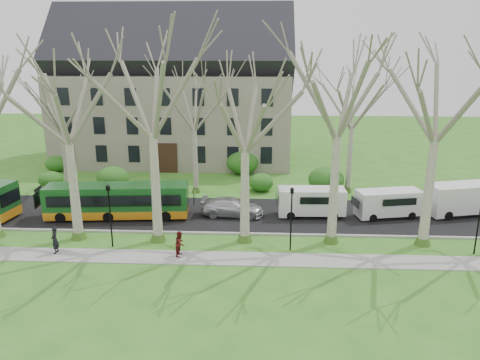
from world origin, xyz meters
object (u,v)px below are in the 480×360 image
Objects in this scene: pedestrian_a at (55,240)px; pedestrian_b at (180,243)px; van_a at (311,202)px; van_c at (463,199)px; van_b at (388,204)px; bus_follow at (118,201)px; sedan at (232,207)px.

pedestrian_a is 1.11× the size of pedestrian_b.
pedestrian_a reaches higher than pedestrian_b.
van_a is 0.90× the size of van_c.
van_b is 2.71× the size of pedestrian_a.
pedestrian_a is (-2.15, -6.68, -0.45)m from bus_follow.
sedan is 18.41m from van_c.
van_a reaches higher than sedan.
pedestrian_b is (-21.26, -8.59, -0.44)m from van_c.
van_a reaches higher than pedestrian_b.
van_a reaches higher than van_b.
pedestrian_b is at bearing 88.14° from pedestrian_a.
pedestrian_b is (-9.13, -7.66, -0.30)m from van_a.
van_b is at bearing -1.10° from van_a.
sedan is 0.94× the size of van_a.
van_b is (12.27, 0.30, 0.38)m from sedan.
van_b is (6.03, 0.07, -0.05)m from van_a.
pedestrian_a is at bearing 101.35° from pedestrian_b.
bus_follow reaches higher than pedestrian_b.
bus_follow is at bearing 53.54° from pedestrian_b.
pedestrian_b reaches higher than sedan.
van_a is 11.93m from pedestrian_b.
pedestrian_b is at bearing -164.47° from van_b.
van_b is 24.63m from pedestrian_a.
van_c reaches higher than van_b.
van_b reaches higher than pedestrian_a.
pedestrian_b is at bearing -141.78° from van_a.
sedan is 0.98× the size of van_b.
sedan is 7.98m from pedestrian_b.
van_b is at bearing -2.01° from bus_follow.
bus_follow is at bearing 160.19° from pedestrian_a.
pedestrian_b is (6.07, -6.66, -0.54)m from bus_follow.
bus_follow is 7.03m from pedestrian_a.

